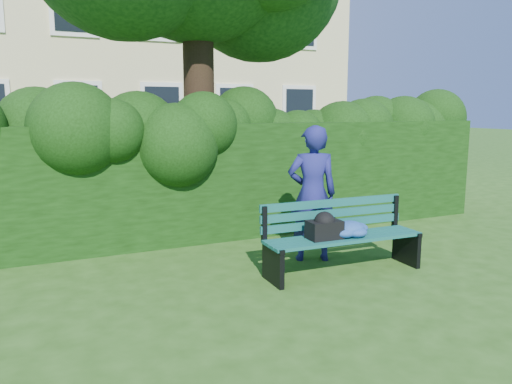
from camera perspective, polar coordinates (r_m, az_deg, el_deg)
name	(u,v)px	position (r m, az deg, el deg)	size (l,w,h in m)	color
ground	(277,275)	(6.23, 2.36, -9.49)	(80.00, 80.00, 0.00)	#264C15
hedge	(214,180)	(7.99, -4.85, 1.38)	(10.00, 1.00, 1.80)	black
park_bench	(340,233)	(6.29, 9.60, -4.68)	(2.05, 0.63, 0.89)	#0E4946
man_reading	(312,194)	(6.68, 6.44, -0.20)	(0.66, 0.43, 1.81)	navy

